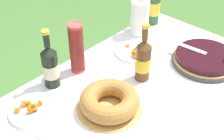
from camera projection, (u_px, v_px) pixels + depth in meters
name	position (u px, v px, depth m)	size (l,w,h in m)	color
garden_table	(143.00, 112.00, 1.47)	(1.50, 0.96, 0.78)	brown
tablecloth	(144.00, 102.00, 1.43)	(1.51, 0.97, 0.10)	white
berry_tart	(205.00, 59.00, 1.63)	(0.34, 0.34, 0.06)	#38383D
serving_knife	(212.00, 55.00, 1.59)	(0.06, 0.38, 0.01)	silver
bundt_cake	(110.00, 101.00, 1.35)	(0.29, 0.29, 0.09)	tan
cup_stack	(77.00, 48.00, 1.52)	(0.07, 0.07, 0.27)	#E04C47
cider_bottle_green	(154.00, 5.00, 1.92)	(0.07, 0.07, 0.33)	#2D562D
cider_bottle_amber	(143.00, 60.00, 1.48)	(0.07, 0.07, 0.30)	brown
juice_bottle_red	(50.00, 66.00, 1.44)	(0.08, 0.08, 0.30)	black
snack_plate_right	(34.00, 109.00, 1.35)	(0.23, 0.23, 0.05)	white
snack_plate_far	(135.00, 51.00, 1.71)	(0.22, 0.22, 0.06)	white
paper_towel_roll	(140.00, 17.00, 1.84)	(0.11, 0.11, 0.21)	white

